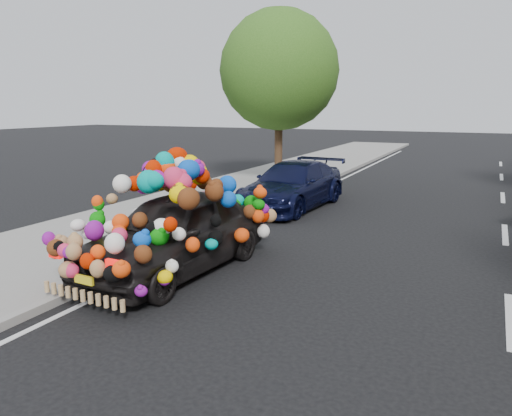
{
  "coord_description": "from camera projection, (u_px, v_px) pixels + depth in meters",
  "views": [
    {
      "loc": [
        3.19,
        -7.13,
        2.84
      ],
      "look_at": [
        -0.68,
        1.03,
        0.97
      ],
      "focal_mm": 35.0,
      "sensor_mm": 36.0,
      "label": 1
    }
  ],
  "objects": [
    {
      "name": "ground",
      "position": [
        267.0,
        280.0,
        8.22
      ],
      "size": [
        100.0,
        100.0,
        0.0
      ],
      "primitive_type": "plane",
      "color": "black",
      "rests_on": "ground"
    },
    {
      "name": "sidewalk",
      "position": [
        71.0,
        246.0,
        10.01
      ],
      "size": [
        4.0,
        60.0,
        0.12
      ],
      "primitive_type": "cube",
      "color": "gray",
      "rests_on": "ground"
    },
    {
      "name": "kerb",
      "position": [
        150.0,
        258.0,
        9.19
      ],
      "size": [
        0.15,
        60.0,
        0.13
      ],
      "primitive_type": "cube",
      "color": "gray",
      "rests_on": "ground"
    },
    {
      "name": "lane_markings",
      "position": [
        510.0,
        320.0,
        6.71
      ],
      "size": [
        6.0,
        50.0,
        0.01
      ],
      "primitive_type": null,
      "color": "silver",
      "rests_on": "ground"
    },
    {
      "name": "tree_near_sidewalk",
      "position": [
        279.0,
        70.0,
        17.4
      ],
      "size": [
        4.2,
        4.2,
        6.13
      ],
      "color": "#332114",
      "rests_on": "ground"
    },
    {
      "name": "plush_art_car",
      "position": [
        175.0,
        213.0,
        8.5
      ],
      "size": [
        2.25,
        4.36,
        2.03
      ],
      "rotation": [
        0.0,
        0.0,
        -0.06
      ],
      "color": "black",
      "rests_on": "ground"
    },
    {
      "name": "navy_sedan",
      "position": [
        293.0,
        185.0,
        13.96
      ],
      "size": [
        2.1,
        4.5,
        1.27
      ],
      "primitive_type": "imported",
      "rotation": [
        0.0,
        0.0,
        -0.07
      ],
      "color": "black",
      "rests_on": "ground"
    }
  ]
}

